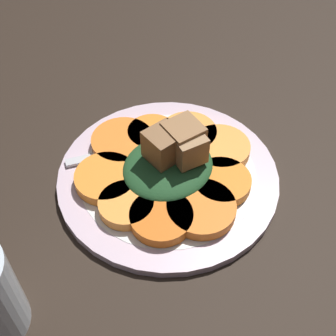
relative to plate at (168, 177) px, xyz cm
name	(u,v)px	position (x,y,z in cm)	size (l,w,h in cm)	color
table_slab	(168,185)	(0.00, 0.00, -1.52)	(120.00, 120.00, 2.00)	black
plate	(168,177)	(0.00, 0.00, 0.00)	(25.93, 25.93, 1.05)	silver
carrot_slice_0	(106,178)	(6.09, -3.83, 1.23)	(7.23, 7.23, 1.30)	orange
carrot_slice_1	(126,205)	(6.79, 0.69, 1.23)	(6.12, 6.12, 1.30)	#F99438
carrot_slice_2	(161,217)	(5.06, 4.50, 1.23)	(6.87, 6.87, 1.30)	orange
carrot_slice_3	(201,208)	(1.07, 6.53, 1.23)	(7.60, 7.60, 1.30)	orange
carrot_slice_4	(222,182)	(-3.29, 5.45, 1.23)	(6.70, 6.70, 1.30)	orange
carrot_slice_5	(220,148)	(-7.02, 1.67, 1.23)	(7.24, 7.24, 1.30)	#F99438
carrot_slice_6	(188,134)	(-5.93, -2.72, 1.23)	(7.04, 7.04, 1.30)	#F99539
carrot_slice_7	(152,134)	(-2.55, -5.77, 1.23)	(6.08, 6.08, 1.30)	orange
carrot_slice_8	(123,142)	(1.03, -7.14, 1.23)	(7.68, 7.68, 1.30)	orange
center_pile	(172,158)	(-0.58, 0.03, 2.85)	(10.93, 9.84, 6.18)	#1E4723
fork	(139,147)	(-0.17, -5.48, 0.78)	(16.38, 8.69, 0.40)	silver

